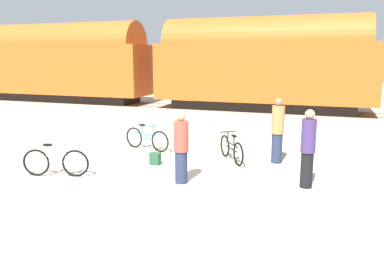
% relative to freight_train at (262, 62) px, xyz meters
% --- Properties ---
extents(ground_plane, '(80.00, 80.00, 0.00)m').
position_rel_freight_train_xyz_m(ground_plane, '(0.00, -12.78, -2.67)').
color(ground_plane, '#B2A893').
extents(freight_train, '(37.93, 3.03, 5.12)m').
position_rel_freight_train_xyz_m(freight_train, '(0.00, 0.00, 0.00)').
color(freight_train, black).
rests_on(freight_train, ground_plane).
extents(rail_near, '(49.93, 0.07, 0.01)m').
position_rel_freight_train_xyz_m(rail_near, '(0.00, -0.72, -2.66)').
color(rail_near, '#4C4238').
rests_on(rail_near, ground_plane).
extents(rail_far, '(49.93, 0.07, 0.01)m').
position_rel_freight_train_xyz_m(rail_far, '(0.00, 0.72, -2.66)').
color(rail_far, '#4C4238').
rests_on(rail_far, ground_plane).
extents(bicycle_black, '(1.01, 1.40, 0.82)m').
position_rel_freight_train_xyz_m(bicycle_black, '(0.86, -10.78, -2.32)').
color(bicycle_black, black).
rests_on(bicycle_black, ground_plane).
extents(bicycle_silver, '(1.65, 0.55, 0.86)m').
position_rel_freight_train_xyz_m(bicycle_silver, '(-2.99, -13.61, -2.30)').
color(bicycle_silver, black).
rests_on(bicycle_silver, ground_plane).
extents(bicycle_teal, '(1.72, 0.54, 0.84)m').
position_rel_freight_train_xyz_m(bicycle_teal, '(-2.03, -10.37, -2.31)').
color(bicycle_teal, black).
rests_on(bicycle_teal, ground_plane).
extents(person_in_red, '(0.35, 0.35, 1.72)m').
position_rel_freight_train_xyz_m(person_in_red, '(0.17, -13.03, -1.81)').
color(person_in_red, '#283351').
rests_on(person_in_red, ground_plane).
extents(person_in_tan, '(0.35, 0.35, 1.85)m').
position_rel_freight_train_xyz_m(person_in_tan, '(2.12, -10.54, -1.74)').
color(person_in_tan, '#283351').
rests_on(person_in_tan, ground_plane).
extents(person_in_purple, '(0.32, 0.32, 1.82)m').
position_rel_freight_train_xyz_m(person_in_purple, '(3.00, -12.39, -1.75)').
color(person_in_purple, black).
rests_on(person_in_purple, ground_plane).
extents(backpack, '(0.28, 0.20, 0.34)m').
position_rel_freight_train_xyz_m(backpack, '(-1.06, -11.84, -2.50)').
color(backpack, '#235633').
rests_on(backpack, ground_plane).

